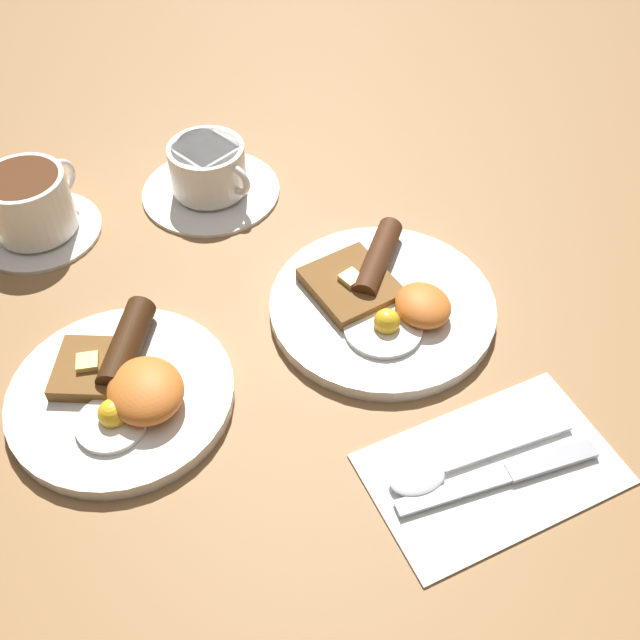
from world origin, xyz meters
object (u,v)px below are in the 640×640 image
Objects in this scene: breakfast_plate_near at (382,302)px; teacup_near at (209,175)px; breakfast_plate_far at (124,390)px; teacup_far at (32,207)px; knife at (510,474)px; spoon at (436,471)px.

breakfast_plate_near is 0.28m from teacup_near.
teacup_near is (0.26, -0.18, 0.01)m from breakfast_plate_far.
breakfast_plate_near is at bearing -132.17° from teacup_far.
breakfast_plate_far is 1.11× the size of knife.
knife is (-0.50, -0.31, -0.03)m from teacup_far.
knife is 0.06m from spoon.
breakfast_plate_far is at bearing -32.06° from knife.
breakfast_plate_near is at bearing -159.24° from teacup_near.
knife is (-0.22, -0.01, -0.01)m from breakfast_plate_near.
teacup_far reaches higher than breakfast_plate_far.
teacup_far is at bearing -57.79° from spoon.
breakfast_plate_near is at bearing -81.89° from knife.
spoon is at bearing -151.60° from teacup_far.
breakfast_plate_far is 0.30m from spoon.
knife is at bearing -128.08° from breakfast_plate_far.
spoon is (-0.46, -0.05, -0.02)m from teacup_near.
spoon is at bearing -20.09° from knife.
breakfast_plate_far is 0.36m from knife.
teacup_near is 0.50m from knife.
teacup_near is (0.26, 0.10, 0.02)m from breakfast_plate_near.
teacup_near is at bearing 20.76° from breakfast_plate_near.
breakfast_plate_near is 1.23× the size of knife.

